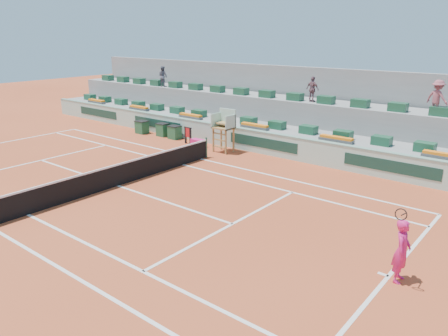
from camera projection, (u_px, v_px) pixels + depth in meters
The scene contains 20 objects.
ground at pixel (118, 186), 19.20m from camera, with size 90.00×90.00×0.00m, color #A13D1F.
seating_tier_lower at pixel (257, 132), 26.97m from camera, with size 36.00×4.00×1.20m, color gray.
seating_tier_upper at pixel (271, 117), 27.96m from camera, with size 36.00×2.40×2.60m, color gray.
stadium_back_wall at pixel (285, 100), 28.88m from camera, with size 36.00×0.40×4.40m, color gray.
player_bag at pixel (199, 143), 25.79m from camera, with size 0.96×0.42×0.42m, color #D91C6D.
spectator_left at pixel (163, 76), 32.37m from camera, with size 0.73×0.57×1.50m, color #504F5D.
spectator_mid at pixel (312, 89), 25.14m from camera, with size 0.86×0.36×1.46m, color #7A515B.
spectator_right at pixel (437, 98), 21.03m from camera, with size 1.10×0.63×1.71m, color #964B54.
court_lines at pixel (118, 186), 19.20m from camera, with size 23.89×11.09×0.01m.
tennis_net at pixel (117, 174), 19.05m from camera, with size 0.10×11.97×1.10m.
advertising_hoarding at pixel (236, 137), 25.31m from camera, with size 36.00×0.34×1.26m.
umpire_chair at pixel (225, 125), 24.31m from camera, with size 1.10×0.90×2.40m.
seat_row_lower at pixel (249, 121), 26.06m from camera, with size 32.90×0.60×0.44m.
seat_row_upper at pixel (267, 94), 27.06m from camera, with size 32.90×0.60×0.44m.
flower_planters at pixel (221, 121), 26.39m from camera, with size 26.80×0.36×0.28m.
drink_cooler_a at pixel (175, 132), 27.61m from camera, with size 0.74×0.64×0.84m.
drink_cooler_b at pixel (163, 130), 28.34m from camera, with size 0.73×0.63×0.84m.
drink_cooler_c at pixel (142, 127), 29.12m from camera, with size 0.78×0.67×0.84m.
towel_rack at pixel (188, 134), 26.29m from camera, with size 0.57×0.09×1.03m.
tennis_player at pixel (402, 251), 11.61m from camera, with size 0.49×0.91×2.28m.
Camera 1 is at (15.02, -11.14, 6.45)m, focal length 35.00 mm.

